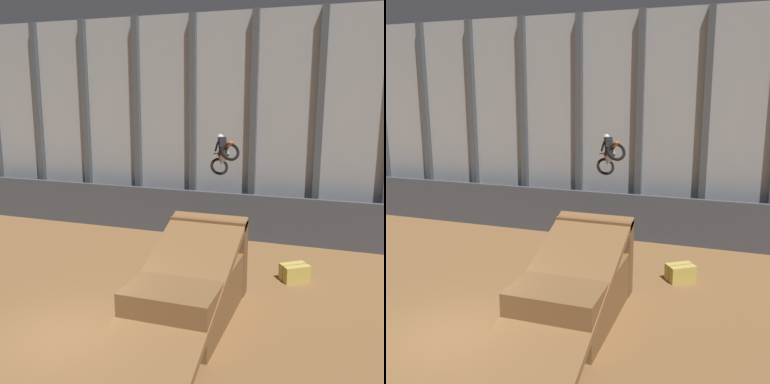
% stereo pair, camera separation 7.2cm
% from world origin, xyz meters
% --- Properties ---
extents(ground_plane, '(60.00, 60.00, 0.00)m').
position_xyz_m(ground_plane, '(0.00, 0.00, 0.00)').
color(ground_plane, olive).
extents(arena_back_wall, '(32.00, 0.40, 9.68)m').
position_xyz_m(arena_back_wall, '(0.00, 10.52, 4.84)').
color(arena_back_wall, '#ADB2B7').
rests_on(arena_back_wall, ground_plane).
extents(lower_barrier, '(31.36, 0.20, 2.02)m').
position_xyz_m(lower_barrier, '(0.00, 9.45, 1.01)').
color(lower_barrier, '#474C56').
rests_on(lower_barrier, ground_plane).
extents(dirt_ramp, '(2.41, 6.20, 2.57)m').
position_xyz_m(dirt_ramp, '(2.70, 2.24, 0.86)').
color(dirt_ramp, brown).
rests_on(dirt_ramp, ground_plane).
extents(rider_bike_solo, '(1.54, 1.79, 1.68)m').
position_xyz_m(rider_bike_solo, '(2.19, 7.60, 3.98)').
color(rider_bike_solo, black).
extents(hay_bale_trackside, '(1.08, 1.01, 0.57)m').
position_xyz_m(hay_bale_trackside, '(5.25, 5.66, 0.28)').
color(hay_bale_trackside, '#CCB751').
rests_on(hay_bale_trackside, ground_plane).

